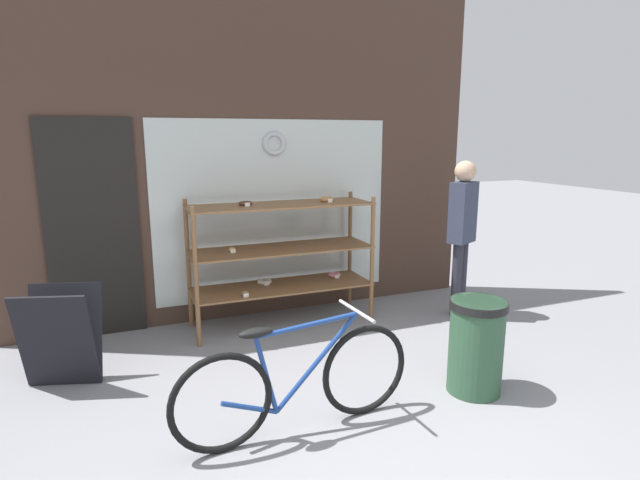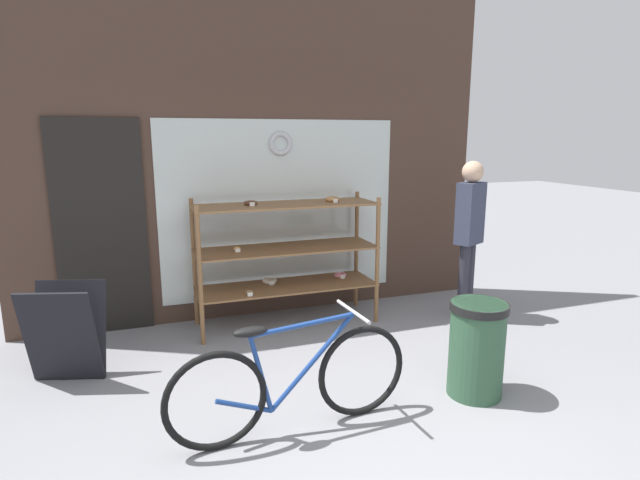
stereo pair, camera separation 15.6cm
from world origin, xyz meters
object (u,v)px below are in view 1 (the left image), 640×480
at_px(trash_bin, 476,343).
at_px(pedestrian, 462,226).
at_px(display_case, 282,249).
at_px(bicycle, 297,382).
at_px(sandwich_board, 61,337).

bearing_deg(trash_bin, pedestrian, 57.20).
distance_m(pedestrian, trash_bin, 1.81).
bearing_deg(pedestrian, display_case, 139.79).
height_order(bicycle, trash_bin, bicycle).
xyz_separation_m(display_case, pedestrian, (1.86, -0.47, 0.20)).
xyz_separation_m(display_case, trash_bin, (0.94, -1.90, -0.40)).
xyz_separation_m(sandwich_board, trash_bin, (2.94, -1.28, -0.00)).
height_order(display_case, pedestrian, pedestrian).
xyz_separation_m(display_case, sandwich_board, (-2.00, -0.62, -0.40)).
height_order(pedestrian, trash_bin, pedestrian).
xyz_separation_m(display_case, bicycle, (-0.51, -1.91, -0.44)).
bearing_deg(bicycle, display_case, 71.12).
distance_m(sandwich_board, pedestrian, 3.91).
relative_size(sandwich_board, trash_bin, 1.07).
bearing_deg(sandwich_board, trash_bin, -6.77).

